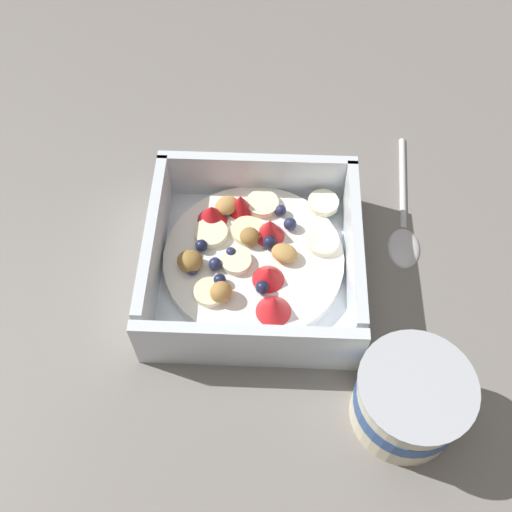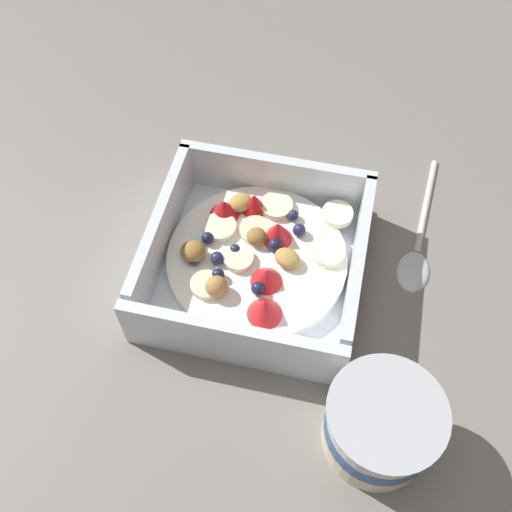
% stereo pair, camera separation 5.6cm
% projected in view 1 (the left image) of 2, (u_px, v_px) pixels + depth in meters
% --- Properties ---
extents(ground_plane, '(2.40, 2.40, 0.00)m').
position_uv_depth(ground_plane, '(271.00, 270.00, 0.59)').
color(ground_plane, gray).
extents(fruit_bowl, '(0.20, 0.20, 0.06)m').
position_uv_depth(fruit_bowl, '(256.00, 260.00, 0.57)').
color(fruit_bowl, white).
rests_on(fruit_bowl, ground).
extents(spoon, '(0.04, 0.17, 0.01)m').
position_uv_depth(spoon, '(407.00, 225.00, 0.61)').
color(spoon, silver).
rests_on(spoon, ground).
extents(yogurt_cup, '(0.09, 0.09, 0.07)m').
position_uv_depth(yogurt_cup, '(412.00, 400.00, 0.48)').
color(yogurt_cup, beige).
rests_on(yogurt_cup, ground).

